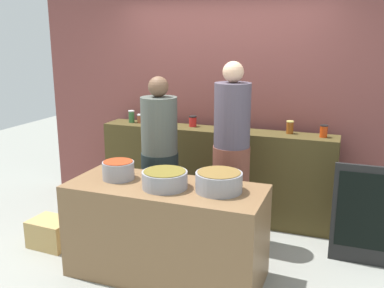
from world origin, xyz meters
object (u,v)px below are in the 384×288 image
Objects in this scene: cooking_pot_left at (118,170)px; bread_crate at (51,233)px; preserve_jar_3 at (193,121)px; preserve_jar_6 at (290,127)px; preserve_jar_2 at (165,121)px; preserve_jar_5 at (234,126)px; cooking_pot_right at (219,182)px; cook_with_tongs at (160,168)px; preserve_jar_4 at (219,123)px; cooking_pot_center at (165,179)px; cook_in_cap at (231,164)px; chalkboard_sign at (364,215)px; preserve_jar_1 at (140,118)px; preserve_jar_7 at (324,131)px; preserve_jar_0 at (132,116)px.

bread_crate is (-0.85, 0.07, -0.78)m from cooking_pot_left.
preserve_jar_6 reaches higher than preserve_jar_3.
preserve_jar_3 reaches higher than preserve_jar_2.
preserve_jar_5 is 0.60m from preserve_jar_6.
preserve_jar_6 is (0.60, 0.09, 0.01)m from preserve_jar_5.
preserve_jar_3 is at bearing 118.09° from cooking_pot_right.
preserve_jar_5 is at bearing 50.84° from cook_with_tongs.
preserve_jar_4 is 1.23× the size of preserve_jar_5.
preserve_jar_2 is at bearing 96.07° from cooking_pot_left.
cook_with_tongs reaches higher than cooking_pot_center.
preserve_jar_4 is at bearing 69.20° from cooking_pot_left.
preserve_jar_6 reaches higher than cooking_pot_left.
bread_crate is (-1.37, -1.29, -0.98)m from preserve_jar_4.
preserve_jar_4 is 0.70m from cook_in_cap.
preserve_jar_2 is at bearing 166.06° from chalkboard_sign.
chalkboard_sign is at bearing -13.94° from preserve_jar_2.
cooking_pot_right is (0.41, -1.35, -0.21)m from preserve_jar_4.
cooking_pot_left is 0.17× the size of cook_with_tongs.
chalkboard_sign is at bearing -21.85° from preserve_jar_5.
cooking_pot_right is 1.04m from cook_with_tongs.
preserve_jar_1 is at bearing -178.74° from preserve_jar_6.
preserve_jar_7 reaches higher than preserve_jar_3.
preserve_jar_1 is at bearing 135.71° from cooking_pot_right.
preserve_jar_3 is 1.62m from cooking_pot_right.
preserve_jar_1 is 1.04m from cook_with_tongs.
preserve_jar_4 is 0.15× the size of chalkboard_sign.
preserve_jar_4 is at bearing 88.55° from cooking_pot_center.
preserve_jar_0 is 1.07× the size of preserve_jar_6.
preserve_jar_4 is 1.14× the size of preserve_jar_7.
preserve_jar_2 is 1.55m from cooking_pot_center.
preserve_jar_3 is at bearing 101.61° from cooking_pot_center.
cook_with_tongs is at bearing -153.89° from preserve_jar_7.
cook_with_tongs is at bearing -46.45° from preserve_jar_0.
preserve_jar_0 is 0.78m from preserve_jar_3.
preserve_jar_7 is 0.14× the size of chalkboard_sign.
preserve_jar_4 is (1.02, -0.04, 0.02)m from preserve_jar_1.
cook_with_tongs reaches higher than preserve_jar_0.
preserve_jar_5 is (0.17, -0.01, -0.01)m from preserve_jar_4.
preserve_jar_3 is 0.96× the size of preserve_jar_7.
preserve_jar_3 reaches higher than cooking_pot_right.
cook_with_tongs reaches higher than preserve_jar_1.
preserve_jar_6 is at bearing 4.04° from preserve_jar_2.
preserve_jar_4 is at bearing -1.80° from preserve_jar_0.
bread_crate is at bearing -152.16° from preserve_jar_7.
cook_with_tongs is at bearing -145.54° from preserve_jar_6.
cooking_pot_left is 0.15× the size of cook_in_cap.
chalkboard_sign is (2.70, -0.60, -0.64)m from preserve_jar_0.
preserve_jar_5 is 1.37m from cooking_pot_right.
preserve_jar_6 is 1.21m from chalkboard_sign.
bread_crate is at bearing -136.68° from preserve_jar_4.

